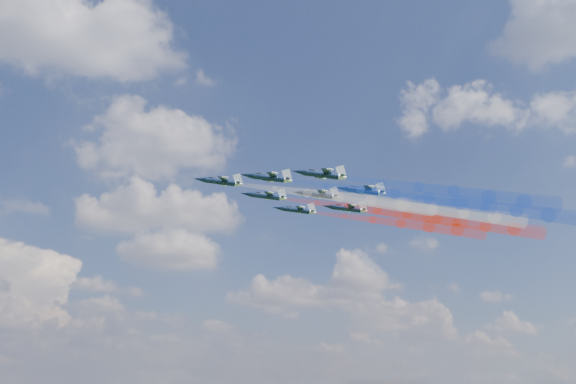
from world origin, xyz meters
name	(u,v)px	position (x,y,z in m)	size (l,w,h in m)	color
jet_lead	(220,182)	(-12.99, -13.94, 133.22)	(10.69, 13.37, 3.56)	black
trail_lead	(339,197)	(18.15, -20.90, 130.15)	(4.46, 52.32, 4.46)	silver
jet_inner_left	(268,178)	(-4.34, -28.66, 130.98)	(10.69, 13.37, 3.56)	black
trail_inner_left	(394,194)	(26.80, -35.62, 127.90)	(4.46, 52.32, 4.46)	blue
jet_inner_right	(266,196)	(1.94, -6.63, 132.49)	(10.69, 13.37, 3.56)	black
trail_inner_right	(377,210)	(33.09, -13.60, 129.42)	(4.46, 52.32, 4.46)	red
jet_outer_left	(322,175)	(4.61, -41.61, 128.98)	(10.69, 13.37, 3.56)	black
trail_outer_left	(454,192)	(35.76, -48.58, 125.91)	(4.46, 52.32, 4.46)	blue
jet_center_third	(318,195)	(12.83, -18.58, 130.76)	(10.69, 13.37, 3.56)	black
trail_center_third	(433,209)	(43.98, -25.54, 127.69)	(4.46, 52.32, 4.46)	silver
jet_outer_right	(296,210)	(14.43, 2.45, 131.66)	(10.69, 13.37, 3.56)	black
trail_outer_right	(401,223)	(45.57, -4.51, 128.59)	(4.46, 52.32, 4.46)	red
jet_rear_left	(363,191)	(19.79, -32.02, 129.00)	(10.69, 13.37, 3.56)	black
trail_rear_left	(484,206)	(50.94, -38.98, 125.93)	(4.46, 52.32, 4.46)	blue
jet_rear_right	(347,209)	(24.36, -11.82, 129.57)	(10.69, 13.37, 3.56)	black
trail_rear_right	(456,222)	(55.51, -18.78, 126.50)	(4.46, 52.32, 4.46)	red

